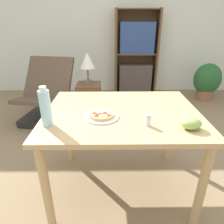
% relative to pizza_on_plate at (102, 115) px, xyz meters
% --- Properties ---
extents(ground_plane, '(14.00, 14.00, 0.00)m').
position_rel_pizza_on_plate_xyz_m(ground_plane, '(0.20, 0.22, -0.76)').
color(ground_plane, '#897051').
extents(wall_back, '(8.00, 0.05, 2.60)m').
position_rel_pizza_on_plate_xyz_m(wall_back, '(0.20, 2.85, 0.54)').
color(wall_back, silver).
rests_on(wall_back, ground_plane).
extents(dining_table, '(1.15, 0.90, 0.74)m').
position_rel_pizza_on_plate_xyz_m(dining_table, '(0.15, 0.10, -0.11)').
color(dining_table, tan).
rests_on(dining_table, ground_plane).
extents(pizza_on_plate, '(0.25, 0.25, 0.04)m').
position_rel_pizza_on_plate_xyz_m(pizza_on_plate, '(0.00, 0.00, 0.00)').
color(pizza_on_plate, white).
rests_on(pizza_on_plate, dining_table).
extents(grape_bunch, '(0.13, 0.10, 0.08)m').
position_rel_pizza_on_plate_xyz_m(grape_bunch, '(0.57, -0.17, 0.02)').
color(grape_bunch, '#93BC5B').
rests_on(grape_bunch, dining_table).
extents(drink_bottle, '(0.07, 0.07, 0.26)m').
position_rel_pizza_on_plate_xyz_m(drink_bottle, '(-0.35, -0.11, 0.11)').
color(drink_bottle, '#A3DBEA').
rests_on(drink_bottle, dining_table).
extents(salt_shaker, '(0.04, 0.04, 0.08)m').
position_rel_pizza_on_plate_xyz_m(salt_shaker, '(0.31, -0.13, 0.02)').
color(salt_shaker, white).
rests_on(salt_shaker, dining_table).
extents(lounge_chair_near, '(0.80, 0.87, 0.88)m').
position_rel_pizza_on_plate_xyz_m(lounge_chair_near, '(-0.86, 1.43, -0.47)').
color(lounge_chair_near, black).
rests_on(lounge_chair_near, ground_plane).
extents(bookshelf, '(0.81, 0.31, 1.57)m').
position_rel_pizza_on_plate_xyz_m(bookshelf, '(0.56, 2.66, -0.04)').
color(bookshelf, brown).
rests_on(bookshelf, ground_plane).
extents(side_table, '(0.34, 0.34, 0.54)m').
position_rel_pizza_on_plate_xyz_m(side_table, '(-0.25, 1.50, -0.49)').
color(side_table, brown).
rests_on(side_table, ground_plane).
extents(table_lamp, '(0.21, 0.21, 0.44)m').
position_rel_pizza_on_plate_xyz_m(table_lamp, '(-0.25, 1.50, 0.09)').
color(table_lamp, '#665B51').
rests_on(table_lamp, side_table).
extents(potted_plant_floor, '(0.49, 0.42, 0.67)m').
position_rel_pizza_on_plate_xyz_m(potted_plant_floor, '(1.84, 2.27, -0.40)').
color(potted_plant_floor, '#8E5B42').
rests_on(potted_plant_floor, ground_plane).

